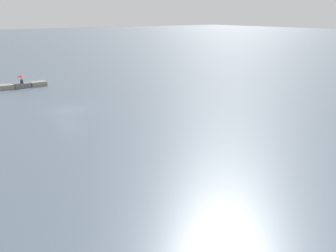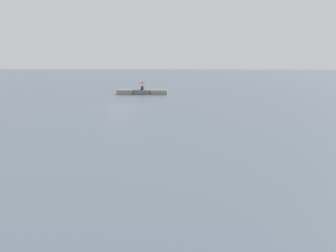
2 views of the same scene
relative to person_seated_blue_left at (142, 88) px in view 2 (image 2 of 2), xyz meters
name	(u,v)px [view 2 (image 2 of 2)]	position (x,y,z in m)	size (l,w,h in m)	color
ground_plane	(120,107)	(0.00, 18.07, -0.92)	(500.00, 500.00, 0.00)	slate
seawall_pier	(142,92)	(0.00, -0.15, -0.59)	(7.48, 1.75, 0.67)	gray
person_seated_blue_left	(142,88)	(0.00, 0.00, 0.00)	(0.44, 0.63, 0.73)	#1E2333
umbrella_open_red	(142,82)	(-0.01, -0.13, 0.86)	(1.26, 1.26, 1.28)	black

